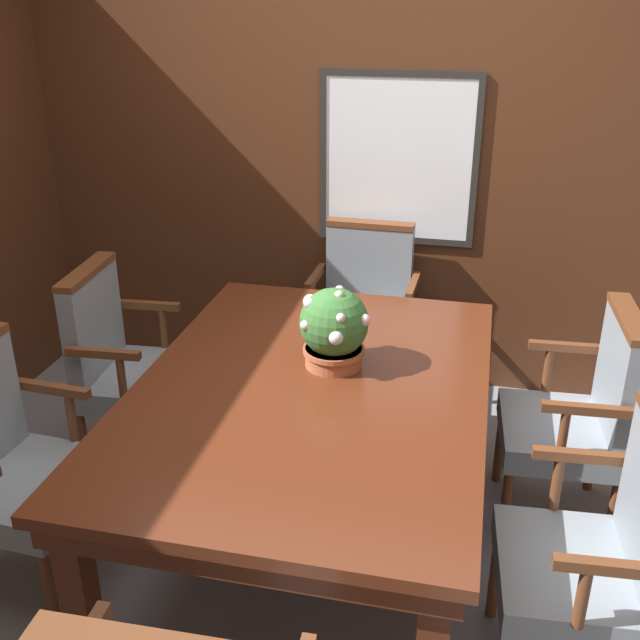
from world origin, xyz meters
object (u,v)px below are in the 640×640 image
(dining_table, at_px, (311,405))
(chair_head_far, at_px, (364,306))
(chair_right_near, at_px, (603,550))
(chair_left_far, at_px, (122,359))
(chair_left_near, at_px, (6,460))
(potted_plant, at_px, (334,328))
(chair_right_far, at_px, (581,412))

(dining_table, distance_m, chair_head_far, 1.30)
(chair_right_near, bearing_deg, chair_left_far, -116.91)
(chair_left_near, height_order, potted_plant, potted_plant)
(chair_left_near, bearing_deg, chair_right_far, -64.92)
(chair_right_near, xyz_separation_m, chair_left_near, (-2.09, 0.02, 0.00))
(dining_table, xyz_separation_m, chair_left_near, (-1.06, -0.41, -0.13))
(chair_right_far, bearing_deg, dining_table, -71.82)
(chair_head_far, distance_m, chair_right_far, 1.38)
(dining_table, distance_m, chair_left_far, 1.11)
(chair_left_near, distance_m, potted_plant, 1.31)
(chair_right_near, bearing_deg, chair_left_near, -94.56)
(chair_head_far, height_order, potted_plant, potted_plant)
(chair_right_far, bearing_deg, chair_left_near, -71.96)
(chair_right_near, xyz_separation_m, chair_head_far, (-1.05, 1.73, 0.00))
(chair_head_far, bearing_deg, potted_plant, -85.28)
(chair_right_far, bearing_deg, chair_right_near, -3.88)
(chair_head_far, relative_size, chair_left_far, 1.00)
(chair_head_far, distance_m, chair_left_far, 1.32)
(chair_right_near, height_order, chair_head_far, same)
(chair_left_far, distance_m, chair_right_far, 2.05)
(chair_left_far, bearing_deg, chair_right_far, -94.80)
(chair_left_near, bearing_deg, chair_right_near, -86.87)
(chair_head_far, height_order, chair_left_far, same)
(dining_table, bearing_deg, potted_plant, 73.92)
(potted_plant, bearing_deg, chair_left_near, -152.12)
(chair_left_near, xyz_separation_m, potted_plant, (1.11, 0.59, 0.38))
(chair_right_near, relative_size, chair_left_far, 1.00)
(potted_plant, bearing_deg, chair_left_far, 166.39)
(chair_head_far, bearing_deg, chair_right_far, -38.59)
(dining_table, height_order, chair_head_far, chair_head_far)
(chair_right_near, bearing_deg, potted_plant, -125.67)
(chair_left_near, bearing_deg, potted_plant, -58.51)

